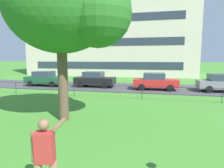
% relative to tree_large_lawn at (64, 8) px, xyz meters
% --- Properties ---
extents(street_strip, '(80.00, 6.56, 0.01)m').
position_rel_tree_large_lawn_xyz_m(street_strip, '(3.07, 11.07, -5.07)').
color(street_strip, '#424247').
rests_on(street_strip, ground).
extents(park_fence, '(30.57, 0.04, 1.00)m').
position_rel_tree_large_lawn_xyz_m(park_fence, '(3.07, 5.42, -4.40)').
color(park_fence, black).
rests_on(park_fence, ground).
extents(tree_large_lawn, '(6.16, 4.80, 7.18)m').
position_rel_tree_large_lawn_xyz_m(tree_large_lawn, '(0.00, 0.00, 0.00)').
color(tree_large_lawn, brown).
rests_on(tree_large_lawn, ground).
extents(person_thrower, '(0.51, 0.81, 1.75)m').
position_rel_tree_large_lawn_xyz_m(person_thrower, '(1.97, -5.00, -4.13)').
color(person_thrower, '#846B4C').
rests_on(person_thrower, ground).
extents(car_dark_green_left, '(4.00, 1.82, 1.54)m').
position_rel_tree_large_lawn_xyz_m(car_dark_green_left, '(-7.39, 10.19, -4.30)').
color(car_dark_green_left, '#194C2D').
rests_on(car_dark_green_left, ground).
extents(car_black_right, '(4.02, 1.85, 1.54)m').
position_rel_tree_large_lawn_xyz_m(car_black_right, '(-2.08, 10.62, -4.30)').
color(car_black_right, black).
rests_on(car_black_right, ground).
extents(car_red_far_left, '(4.05, 1.91, 1.54)m').
position_rel_tree_large_lawn_xyz_m(car_red_far_left, '(3.91, 10.16, -4.30)').
color(car_red_far_left, red).
rests_on(car_red_far_left, ground).
extents(car_grey_far_right, '(4.06, 1.93, 1.54)m').
position_rel_tree_large_lawn_xyz_m(car_grey_far_right, '(9.50, 10.26, -4.30)').
color(car_grey_far_right, slate).
rests_on(car_grey_far_right, ground).
extents(apartment_building_background, '(27.92, 13.04, 18.10)m').
position_rel_tree_large_lawn_xyz_m(apartment_building_background, '(-3.96, 27.83, 3.98)').
color(apartment_building_background, beige).
rests_on(apartment_building_background, ground).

